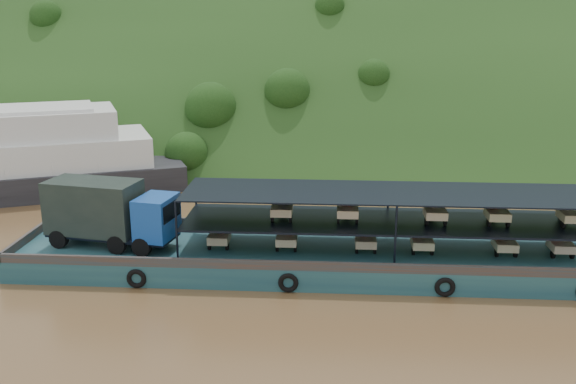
{
  "coord_description": "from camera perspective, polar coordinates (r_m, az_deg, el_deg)",
  "views": [
    {
      "loc": [
        0.68,
        -35.61,
        13.91
      ],
      "look_at": [
        -2.0,
        3.0,
        3.2
      ],
      "focal_mm": 40.0,
      "sensor_mm": 36.0,
      "label": 1
    }
  ],
  "objects": [
    {
      "name": "ground",
      "position": [
        38.24,
        2.69,
        -5.88
      ],
      "size": [
        160.0,
        160.0,
        0.0
      ],
      "primitive_type": "plane",
      "color": "brown",
      "rests_on": "ground"
    },
    {
      "name": "hillside",
      "position": [
        72.95,
        3.37,
        4.45
      ],
      "size": [
        140.0,
        39.6,
        39.6
      ],
      "primitive_type": "cube",
      "rotation": [
        0.79,
        0.0,
        0.0
      ],
      "color": "#193413",
      "rests_on": "ground"
    },
    {
      "name": "cargo_barge",
      "position": [
        36.38,
        1.33,
        -4.94
      ],
      "size": [
        35.0,
        7.18,
        4.94
      ],
      "color": "#153B4B",
      "rests_on": "ground"
    }
  ]
}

